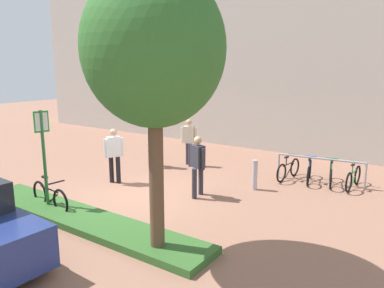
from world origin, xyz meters
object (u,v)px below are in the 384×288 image
(bike_at_sign, at_px, (50,197))
(parking_sign_post, at_px, (43,146))
(person_suited_dark, at_px, (198,163))
(person_shirt_blue, at_px, (114,152))
(bike_rack_cluster, at_px, (320,173))
(person_casual_tan, at_px, (154,140))
(tree_sidewalk, at_px, (154,50))
(person_shirt_white, at_px, (189,139))
(bollard_steel, at_px, (255,175))

(bike_at_sign, bearing_deg, parking_sign_post, -113.74)
(person_suited_dark, bearing_deg, person_shirt_blue, -171.55)
(bike_rack_cluster, distance_m, person_casual_tan, 5.75)
(parking_sign_post, distance_m, person_suited_dark, 4.02)
(bike_rack_cluster, bearing_deg, tree_sidewalk, -101.63)
(tree_sidewalk, height_order, bike_at_sign, tree_sidewalk)
(bike_at_sign, distance_m, person_casual_tan, 4.82)
(person_casual_tan, xyz_separation_m, person_suited_dark, (3.08, -1.77, 0.00))
(tree_sidewalk, relative_size, person_casual_tan, 3.08)
(tree_sidewalk, height_order, parking_sign_post, tree_sidewalk)
(bike_at_sign, relative_size, person_suited_dark, 0.97)
(bike_rack_cluster, bearing_deg, bike_at_sign, -129.05)
(parking_sign_post, distance_m, person_shirt_white, 5.71)
(bollard_steel, xyz_separation_m, person_shirt_white, (-3.20, 1.17, 0.53))
(person_shirt_white, bearing_deg, bike_rack_cluster, 6.84)
(bollard_steel, distance_m, person_shirt_white, 3.45)
(person_suited_dark, bearing_deg, bike_rack_cluster, 52.17)
(tree_sidewalk, relative_size, person_shirt_blue, 3.08)
(person_suited_dark, bearing_deg, parking_sign_post, -130.06)
(person_casual_tan, bearing_deg, person_suited_dark, -29.95)
(parking_sign_post, bearing_deg, bollard_steel, 51.23)
(tree_sidewalk, distance_m, bollard_steel, 5.73)
(parking_sign_post, xyz_separation_m, bike_rack_cluster, (5.01, 6.20, -1.32))
(tree_sidewalk, height_order, person_casual_tan, tree_sidewalk)
(bike_at_sign, height_order, person_casual_tan, person_casual_tan)
(person_casual_tan, relative_size, person_shirt_white, 1.00)
(person_shirt_blue, relative_size, person_casual_tan, 1.00)
(person_suited_dark, bearing_deg, bollard_steel, 54.08)
(tree_sidewalk, distance_m, person_suited_dark, 4.42)
(parking_sign_post, xyz_separation_m, person_suited_dark, (2.55, 3.03, -0.68))
(tree_sidewalk, relative_size, person_shirt_white, 3.08)
(tree_sidewalk, distance_m, person_shirt_blue, 5.64)
(person_shirt_blue, xyz_separation_m, person_shirt_white, (0.70, 3.04, 0.00))
(person_shirt_blue, bearing_deg, bike_rack_cluster, 34.12)
(parking_sign_post, distance_m, person_shirt_blue, 2.71)
(bollard_steel, bearing_deg, person_shirt_white, 160.01)
(person_suited_dark, bearing_deg, tree_sidewalk, -69.67)
(bollard_steel, bearing_deg, person_casual_tan, 175.62)
(person_casual_tan, relative_size, person_suited_dark, 1.00)
(parking_sign_post, height_order, person_shirt_white, parking_sign_post)
(person_suited_dark, bearing_deg, bike_at_sign, -130.30)
(tree_sidewalk, relative_size, bollard_steel, 5.89)
(tree_sidewalk, xyz_separation_m, bike_at_sign, (-3.69, 0.17, -3.52))
(bike_at_sign, height_order, person_shirt_white, person_shirt_white)
(bollard_steel, xyz_separation_m, person_casual_tan, (-4.13, 0.32, 0.53))
(bike_at_sign, distance_m, person_suited_dark, 3.95)
(bike_rack_cluster, distance_m, person_shirt_blue, 6.45)
(tree_sidewalk, distance_m, person_casual_tan, 7.10)
(tree_sidewalk, distance_m, bike_rack_cluster, 7.35)
(bike_rack_cluster, xyz_separation_m, person_shirt_blue, (-5.31, -3.60, 0.64))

